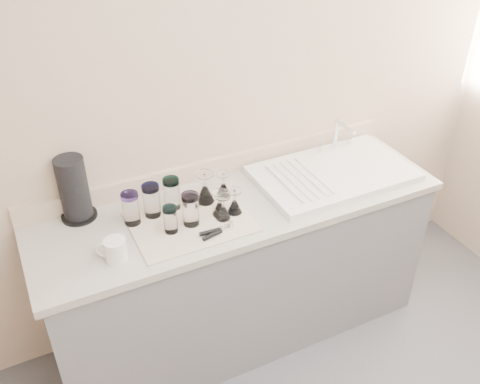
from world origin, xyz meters
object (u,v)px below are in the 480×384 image
sink_unit (333,173)px  goblet_front_left (223,211)px  tumbler_cyan (152,200)px  goblet_extra (220,207)px  tumbler_teal (131,208)px  white_mug (115,250)px  tumbler_purple (172,193)px  tumbler_lavender (191,209)px  goblet_front_right (235,205)px  can_opener (217,231)px  paper_towel_roll (74,190)px  tumbler_blue (170,219)px  goblet_back_left (205,192)px  goblet_back_right (223,188)px

sink_unit → goblet_front_left: sink_unit is taller
tumbler_cyan → goblet_extra: 0.32m
sink_unit → tumbler_teal: 1.08m
goblet_extra → white_mug: bearing=-170.7°
tumbler_purple → tumbler_lavender: bearing=-78.2°
sink_unit → tumbler_purple: sink_unit is taller
tumbler_teal → goblet_front_right: tumbler_teal is taller
can_opener → paper_towel_roll: (-0.53, 0.41, 0.14)m
tumbler_blue → sink_unit: bearing=4.7°
goblet_extra → paper_towel_roll: paper_towel_roll is taller
tumbler_cyan → white_mug: tumbler_cyan is taller
tumbler_cyan → tumbler_purple: bearing=8.2°
tumbler_teal → goblet_back_left: tumbler_teal is taller
tumbler_lavender → goblet_front_right: bearing=-2.4°
tumbler_purple → paper_towel_roll: size_ratio=0.51×
goblet_front_right → paper_towel_roll: bearing=155.8°
tumbler_lavender → white_mug: 0.39m
goblet_back_right → paper_towel_roll: 0.71m
tumbler_blue → can_opener: 0.22m
goblet_front_left → white_mug: (-0.53, -0.05, -0.00)m
tumbler_blue → tumbler_purple: bearing=67.9°
tumbler_purple → goblet_front_left: size_ratio=1.26×
sink_unit → goblet_back_left: sink_unit is taller
tumbler_cyan → goblet_back_left: 0.27m
tumbler_teal → white_mug: bearing=-123.3°
goblet_front_right → can_opener: (-0.14, -0.11, -0.03)m
goblet_front_left → goblet_extra: (-0.00, 0.04, -0.00)m
tumbler_purple → goblet_front_left: (0.18, -0.19, -0.04)m
sink_unit → goblet_extra: size_ratio=6.47×
goblet_extra → can_opener: goblet_extra is taller
goblet_front_right → can_opener: 0.18m
white_mug → tumbler_purple: bearing=34.6°
tumbler_cyan → paper_towel_roll: paper_towel_roll is taller
tumbler_blue → goblet_front_left: 0.25m
goblet_front_left → tumbler_lavender: bearing=169.1°
tumbler_blue → tumbler_lavender: tumbler_lavender is taller
goblet_front_left → goblet_extra: 0.04m
sink_unit → white_mug: 1.22m
tumbler_purple → goblet_front_right: 0.31m
goblet_back_left → white_mug: goblet_back_left is taller
can_opener → sink_unit: bearing=13.6°
sink_unit → paper_towel_roll: bearing=169.9°
sink_unit → tumbler_cyan: sink_unit is taller
can_opener → white_mug: (-0.46, 0.04, 0.03)m
sink_unit → white_mug: bearing=-173.2°
sink_unit → goblet_front_right: (-0.62, -0.07, 0.03)m
tumbler_purple → goblet_back_left: (0.16, -0.02, -0.03)m
goblet_front_left → can_opener: bearing=-128.3°
goblet_back_right → goblet_front_left: (-0.08, -0.17, -0.00)m
tumbler_lavender → can_opener: (0.08, -0.12, -0.07)m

